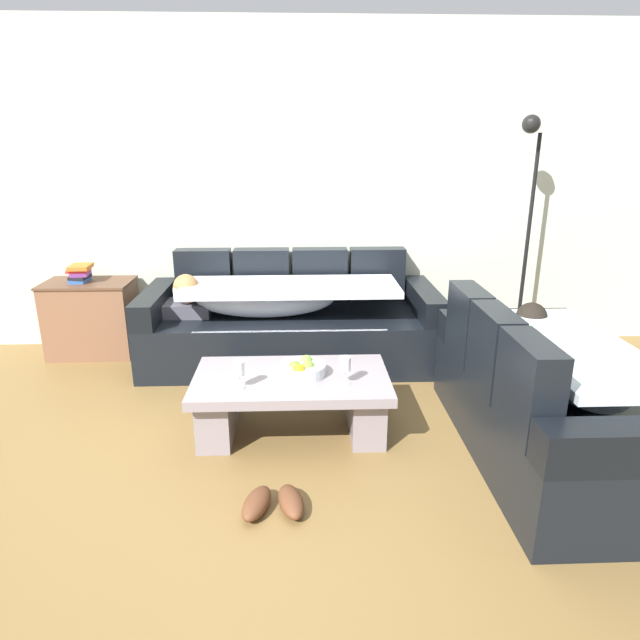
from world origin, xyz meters
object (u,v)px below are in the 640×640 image
side_cabinet (92,318)px  pair_of_shoes (274,502)px  wine_glass_near_right (345,365)px  book_stack_on_cabinet (80,273)px  couch_near_window (550,401)px  wine_glass_near_left (239,369)px  fruit_bowl (303,369)px  floor_lamp (525,224)px  couch_along_wall (287,323)px  coffee_table (292,397)px

side_cabinet → pair_of_shoes: bearing=-53.4°
wine_glass_near_right → book_stack_on_cabinet: bearing=143.7°
couch_near_window → wine_glass_near_left: 1.80m
book_stack_on_cabinet → pair_of_shoes: size_ratio=0.61×
fruit_bowl → floor_lamp: size_ratio=0.14×
wine_glass_near_right → floor_lamp: (1.58, 1.43, 0.62)m
book_stack_on_cabinet → pair_of_shoes: book_stack_on_cabinet is taller
fruit_bowl → floor_lamp: floor_lamp is taller
wine_glass_near_left → book_stack_on_cabinet: size_ratio=0.78×
couch_along_wall → book_stack_on_cabinet: size_ratio=11.06×
couch_along_wall → wine_glass_near_left: bearing=-100.4°
couch_along_wall → coffee_table: couch_along_wall is taller
wine_glass_near_right → side_cabinet: side_cabinet is taller
wine_glass_near_left → pair_of_shoes: (0.22, -0.63, -0.45)m
coffee_table → fruit_bowl: size_ratio=4.29×
couch_near_window → coffee_table: bearing=78.6°
wine_glass_near_left → book_stack_on_cabinet: 2.16m
couch_along_wall → fruit_bowl: couch_along_wall is taller
fruit_bowl → wine_glass_near_left: wine_glass_near_left is taller
couch_along_wall → wine_glass_near_left: size_ratio=14.23×
wine_glass_near_left → floor_lamp: floor_lamp is taller
couch_near_window → coffee_table: 1.52m
coffee_table → pair_of_shoes: 0.81m
fruit_bowl → side_cabinet: bearing=141.8°
couch_along_wall → pair_of_shoes: (-0.03, -1.98, -0.29)m
coffee_table → fruit_bowl: bearing=11.2°
wine_glass_near_left → wine_glass_near_right: 0.62m
couch_near_window → pair_of_shoes: bearing=107.1°
couch_along_wall → book_stack_on_cabinet: 1.77m
wine_glass_near_right → floor_lamp: bearing=42.2°
couch_near_window → wine_glass_near_right: size_ratio=10.77×
coffee_table → fruit_bowl: (0.07, 0.01, 0.18)m
side_cabinet → book_stack_on_cabinet: bearing=-179.6°
wine_glass_near_right → pair_of_shoes: size_ratio=0.47×
couch_along_wall → couch_near_window: (1.54, -1.49, 0.00)m
couch_near_window → wine_glass_near_right: (-1.17, 0.19, 0.16)m
wine_glass_near_right → wine_glass_near_left: bearing=-176.2°
couch_near_window → floor_lamp: bearing=-14.5°
couch_near_window → wine_glass_near_left: couch_near_window is taller
couch_along_wall → side_cabinet: couch_along_wall is taller
couch_along_wall → coffee_table: bearing=-87.5°
floor_lamp → wine_glass_near_left: bearing=-146.2°
pair_of_shoes → side_cabinet: bearing=126.6°
couch_along_wall → fruit_bowl: (0.12, -1.18, 0.09)m
couch_along_wall → wine_glass_near_right: 1.37m
couch_near_window → pair_of_shoes: couch_near_window is taller
coffee_table → floor_lamp: bearing=34.7°
couch_near_window → floor_lamp: (0.42, 1.62, 0.78)m
book_stack_on_cabinet → couch_along_wall: bearing=-7.5°
couch_near_window → fruit_bowl: couch_near_window is taller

